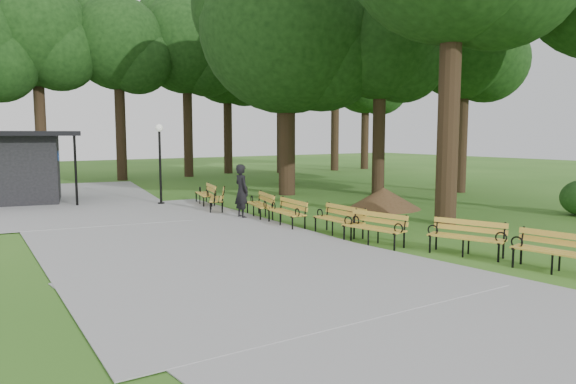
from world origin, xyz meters
TOP-DOWN VIEW (x-y plane):
  - ground at (0.00, 0.00)m, footprint 100.00×100.00m
  - path at (-4.00, 3.00)m, footprint 12.00×38.00m
  - person at (-0.54, 5.12)m, footprint 0.47×0.70m
  - kiosk at (-6.73, 14.12)m, footprint 5.70×5.21m
  - lamp_post at (-1.64, 10.07)m, footprint 0.32×0.32m
  - dirt_mound at (5.15, 3.91)m, footprint 2.67×2.67m
  - bench_0 at (1.44, -5.06)m, footprint 0.96×1.98m
  - bench_1 at (1.19, -2.96)m, footprint 1.25×2.00m
  - bench_2 at (0.21, -0.75)m, footprint 0.98×1.99m
  - bench_3 at (0.29, 0.81)m, footprint 0.64×1.90m
  - bench_4 at (-0.14, 2.92)m, footprint 0.84×1.96m
  - bench_5 at (0.09, 4.96)m, footprint 1.09×2.00m
  - bench_6 at (-0.44, 7.29)m, footprint 1.45×1.98m
  - bench_7 at (-0.10, 9.07)m, footprint 1.08×2.00m
  - lawn_tree_1 at (8.30, 7.50)m, footprint 5.47×5.47m
  - lawn_tree_2 at (4.77, 10.14)m, footprint 8.32×8.32m
  - lawn_tree_4 at (8.03, 15.05)m, footprint 6.35×6.35m
  - lawn_tree_5 at (12.67, 6.09)m, footprint 5.53×5.53m
  - tree_backdrop at (6.82, 23.23)m, footprint 35.12×9.12m

SIDE VIEW (x-z plane):
  - ground at x=0.00m, z-range 0.00..0.00m
  - path at x=-4.00m, z-range 0.00..0.06m
  - dirt_mound at x=5.15m, z-range 0.00..0.86m
  - bench_0 at x=1.44m, z-range 0.00..0.88m
  - bench_1 at x=1.19m, z-range 0.00..0.88m
  - bench_2 at x=0.21m, z-range 0.00..0.88m
  - bench_3 at x=0.29m, z-range 0.00..0.88m
  - bench_4 at x=-0.14m, z-range 0.00..0.88m
  - bench_5 at x=0.09m, z-range 0.00..0.88m
  - bench_6 at x=-0.44m, z-range 0.00..0.88m
  - bench_7 at x=-0.10m, z-range 0.00..0.88m
  - person at x=-0.54m, z-range 0.00..1.91m
  - kiosk at x=-6.73m, z-range 0.00..3.07m
  - lamp_post at x=-1.64m, z-range 0.72..4.08m
  - lawn_tree_1 at x=8.30m, z-range 2.23..12.26m
  - lawn_tree_5 at x=12.67m, z-range 2.28..12.48m
  - lawn_tree_2 at x=4.77m, z-range 1.92..14.13m
  - tree_backdrop at x=6.82m, z-range 0.00..16.46m
  - lawn_tree_4 at x=8.03m, z-range 2.53..14.09m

